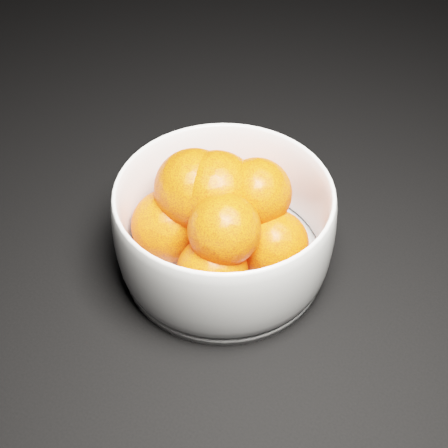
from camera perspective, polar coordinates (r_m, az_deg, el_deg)
The scene contains 3 objects.
ground at distance 0.85m, azimuth -3.56°, elevation 14.38°, with size 3.00×3.00×0.00m, color black.
bowl at distance 0.54m, azimuth 0.00°, elevation -0.35°, with size 0.19×0.19×0.09m.
orange_pile at distance 0.54m, azimuth -0.31°, elevation 0.98°, with size 0.15×0.15×0.11m.
Camera 1 is at (0.48, -0.56, 0.43)m, focal length 50.00 mm.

